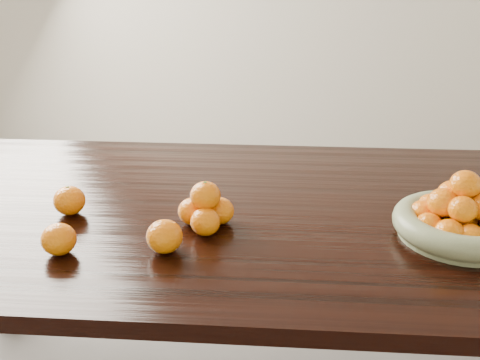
# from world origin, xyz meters

# --- Properties ---
(dining_table) EXTENTS (2.00, 1.00, 0.75)m
(dining_table) POSITION_xyz_m (0.00, 0.00, 0.66)
(dining_table) COLOR black
(dining_table) RESTS_ON ground
(fruit_bowl) EXTENTS (0.30, 0.30, 0.16)m
(fruit_bowl) POSITION_xyz_m (0.54, -0.14, 0.80)
(fruit_bowl) COLOR gray
(fruit_bowl) RESTS_ON dining_table
(orange_pyramid) EXTENTS (0.14, 0.13, 0.12)m
(orange_pyramid) POSITION_xyz_m (-0.04, -0.13, 0.80)
(orange_pyramid) COLOR orange
(orange_pyramid) RESTS_ON dining_table
(loose_orange_0) EXTENTS (0.08, 0.08, 0.07)m
(loose_orange_0) POSITION_xyz_m (-0.39, -0.08, 0.79)
(loose_orange_0) COLOR orange
(loose_orange_0) RESTS_ON dining_table
(loose_orange_1) EXTENTS (0.08, 0.08, 0.07)m
(loose_orange_1) POSITION_xyz_m (-0.34, -0.28, 0.79)
(loose_orange_1) COLOR orange
(loose_orange_1) RESTS_ON dining_table
(loose_orange_2) EXTENTS (0.08, 0.08, 0.07)m
(loose_orange_2) POSITION_xyz_m (-0.12, -0.25, 0.79)
(loose_orange_2) COLOR orange
(loose_orange_2) RESTS_ON dining_table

